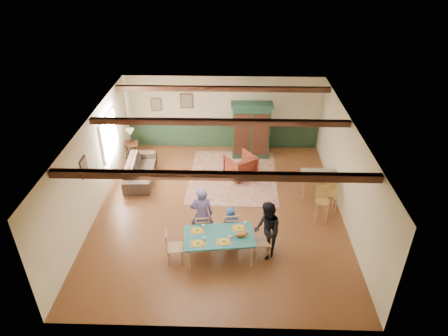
{
  "coord_description": "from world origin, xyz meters",
  "views": [
    {
      "loc": [
        0.4,
        -9.35,
        7.01
      ],
      "look_at": [
        0.12,
        0.46,
        1.15
      ],
      "focal_mm": 32.0,
      "sensor_mm": 36.0,
      "label": 1
    }
  ],
  "objects_px": {
    "person_child": "(231,223)",
    "cat": "(241,234)",
    "person_man": "(202,214)",
    "person_woman": "(267,230)",
    "dining_chair_far_left": "(202,227)",
    "dining_chair_far_right": "(231,225)",
    "bar_stool_right": "(331,197)",
    "armoire": "(251,131)",
    "bar_stool_left": "(322,205)",
    "dining_chair_end_left": "(175,247)",
    "dining_chair_end_right": "(262,241)",
    "dining_table": "(219,247)",
    "counter_table": "(318,186)",
    "sofa": "(140,169)",
    "table_lamp": "(131,136)",
    "end_table": "(132,150)",
    "armchair": "(240,166)"
  },
  "relations": [
    {
      "from": "person_child",
      "to": "armchair",
      "type": "distance_m",
      "value": 3.06
    },
    {
      "from": "dining_chair_far_left",
      "to": "dining_chair_end_right",
      "type": "xyz_separation_m",
      "value": [
        1.52,
        -0.48,
        0.0
      ]
    },
    {
      "from": "person_child",
      "to": "dining_chair_far_right",
      "type": "bearing_deg",
      "value": 90.0
    },
    {
      "from": "dining_chair_end_left",
      "to": "cat",
      "type": "bearing_deg",
      "value": -93.37
    },
    {
      "from": "armoire",
      "to": "bar_stool_left",
      "type": "bearing_deg",
      "value": -64.25
    },
    {
      "from": "dining_chair_far_right",
      "to": "bar_stool_left",
      "type": "xyz_separation_m",
      "value": [
        2.48,
        0.84,
        0.08
      ]
    },
    {
      "from": "dining_chair_far_left",
      "to": "cat",
      "type": "height_order",
      "value": "dining_chair_far_left"
    },
    {
      "from": "person_man",
      "to": "bar_stool_left",
      "type": "height_order",
      "value": "person_man"
    },
    {
      "from": "dining_chair_end_left",
      "to": "counter_table",
      "type": "distance_m",
      "value": 4.79
    },
    {
      "from": "cat",
      "to": "end_table",
      "type": "distance_m",
      "value": 6.35
    },
    {
      "from": "dining_chair_far_right",
      "to": "bar_stool_right",
      "type": "bearing_deg",
      "value": -163.06
    },
    {
      "from": "dining_table",
      "to": "bar_stool_left",
      "type": "distance_m",
      "value": 3.17
    },
    {
      "from": "table_lamp",
      "to": "dining_chair_end_left",
      "type": "bearing_deg",
      "value": -66.8
    },
    {
      "from": "person_man",
      "to": "person_child",
      "type": "bearing_deg",
      "value": -180.0
    },
    {
      "from": "dining_chair_end_left",
      "to": "end_table",
      "type": "relative_size",
      "value": 1.55
    },
    {
      "from": "dining_chair_end_right",
      "to": "person_man",
      "type": "xyz_separation_m",
      "value": [
        -1.53,
        0.56,
        0.36
      ]
    },
    {
      "from": "dining_chair_far_right",
      "to": "sofa",
      "type": "relative_size",
      "value": 0.41
    },
    {
      "from": "armoire",
      "to": "bar_stool_left",
      "type": "xyz_separation_m",
      "value": [
        1.84,
        -3.68,
        -0.48
      ]
    },
    {
      "from": "end_table",
      "to": "person_woman",
      "type": "bearing_deg",
      "value": -47.76
    },
    {
      "from": "dining_chair_far_left",
      "to": "person_woman",
      "type": "xyz_separation_m",
      "value": [
        1.61,
        -0.47,
        0.33
      ]
    },
    {
      "from": "sofa",
      "to": "table_lamp",
      "type": "relative_size",
      "value": 4.1
    },
    {
      "from": "dining_chair_end_left",
      "to": "sofa",
      "type": "bearing_deg",
      "value": 16.16
    },
    {
      "from": "person_woman",
      "to": "armoire",
      "type": "distance_m",
      "value": 5.1
    },
    {
      "from": "person_woman",
      "to": "bar_stool_left",
      "type": "bearing_deg",
      "value": 123.96
    },
    {
      "from": "dining_table",
      "to": "counter_table",
      "type": "bearing_deg",
      "value": 42.55
    },
    {
      "from": "dining_table",
      "to": "sofa",
      "type": "bearing_deg",
      "value": 126.49
    },
    {
      "from": "person_man",
      "to": "armchair",
      "type": "bearing_deg",
      "value": -115.1
    },
    {
      "from": "dining_chair_far_left",
      "to": "dining_chair_end_left",
      "type": "xyz_separation_m",
      "value": [
        -0.61,
        -0.75,
        0.0
      ]
    },
    {
      "from": "dining_chair_far_left",
      "to": "table_lamp",
      "type": "height_order",
      "value": "table_lamp"
    },
    {
      "from": "bar_stool_left",
      "to": "armoire",
      "type": "bearing_deg",
      "value": 117.76
    },
    {
      "from": "bar_stool_right",
      "to": "dining_chair_far_left",
      "type": "bearing_deg",
      "value": -158.74
    },
    {
      "from": "dining_chair_end_right",
      "to": "armoire",
      "type": "bearing_deg",
      "value": 174.4
    },
    {
      "from": "person_woman",
      "to": "bar_stool_right",
      "type": "xyz_separation_m",
      "value": [
        1.94,
        1.83,
        -0.25
      ]
    },
    {
      "from": "dining_chair_end_right",
      "to": "person_child",
      "type": "bearing_deg",
      "value": -136.85
    },
    {
      "from": "person_man",
      "to": "person_woman",
      "type": "height_order",
      "value": "person_man"
    },
    {
      "from": "bar_stool_right",
      "to": "cat",
      "type": "bearing_deg",
      "value": -141.75
    },
    {
      "from": "dining_chair_end_left",
      "to": "table_lamp",
      "type": "height_order",
      "value": "table_lamp"
    },
    {
      "from": "cat",
      "to": "end_table",
      "type": "bearing_deg",
      "value": 119.67
    },
    {
      "from": "cat",
      "to": "dining_chair_far_right",
      "type": "bearing_deg",
      "value": 100.37
    },
    {
      "from": "dining_chair_far_right",
      "to": "person_man",
      "type": "xyz_separation_m",
      "value": [
        -0.75,
        -0.02,
        0.36
      ]
    },
    {
      "from": "dining_table",
      "to": "person_man",
      "type": "height_order",
      "value": "person_man"
    },
    {
      "from": "person_child",
      "to": "cat",
      "type": "distance_m",
      "value": 0.91
    },
    {
      "from": "person_child",
      "to": "table_lamp",
      "type": "height_order",
      "value": "table_lamp"
    },
    {
      "from": "dining_table",
      "to": "dining_chair_end_right",
      "type": "distance_m",
      "value": 1.08
    },
    {
      "from": "sofa",
      "to": "end_table",
      "type": "bearing_deg",
      "value": 18.93
    },
    {
      "from": "dining_chair_far_left",
      "to": "armoire",
      "type": "xyz_separation_m",
      "value": [
        1.37,
        4.62,
        0.56
      ]
    },
    {
      "from": "dining_chair_end_right",
      "to": "dining_chair_far_left",
      "type": "bearing_deg",
      "value": -114.92
    },
    {
      "from": "counter_table",
      "to": "bar_stool_left",
      "type": "height_order",
      "value": "bar_stool_left"
    },
    {
      "from": "dining_chair_end_left",
      "to": "person_man",
      "type": "relative_size",
      "value": 0.55
    },
    {
      "from": "person_woman",
      "to": "armchair",
      "type": "distance_m",
      "value": 3.76
    }
  ]
}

